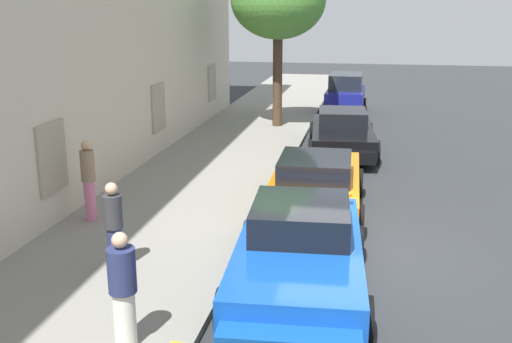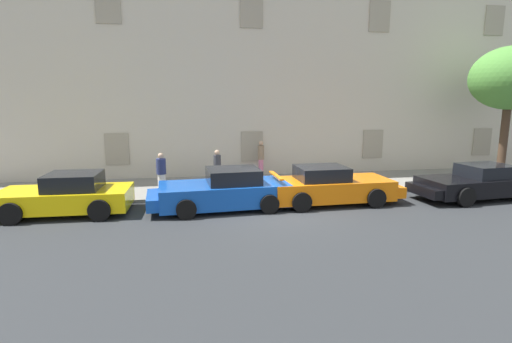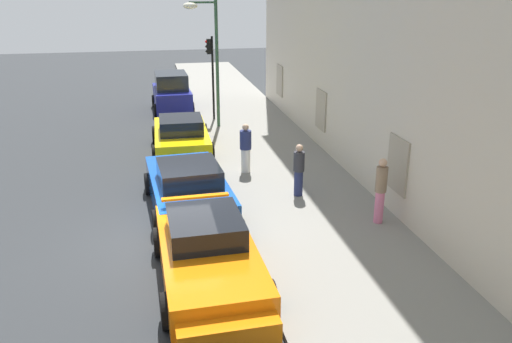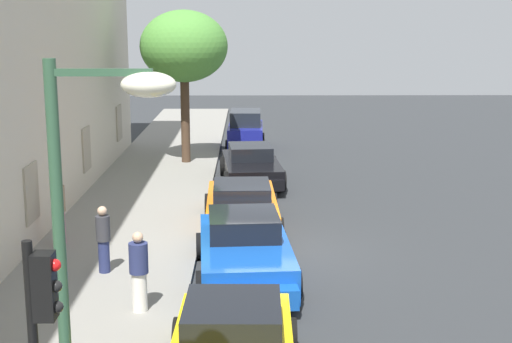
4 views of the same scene
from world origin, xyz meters
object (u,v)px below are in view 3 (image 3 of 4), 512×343
object	(u,v)px
pedestrian_admiring	(299,169)
pedestrian_bystander	(381,190)
traffic_light	(211,64)
pedestrian_strolling	(246,148)
sportscar_yellow_flank	(187,186)
hatchback_distant	(172,94)
sportscar_white_middle	(209,259)
street_lamp	(206,40)
sportscar_red_lead	(181,135)

from	to	relation	value
pedestrian_admiring	pedestrian_bystander	size ratio (longest dim) A/B	0.89
traffic_light	pedestrian_strolling	distance (m)	7.63
sportscar_yellow_flank	hatchback_distant	bearing A→B (deg)	179.04
traffic_light	pedestrian_bystander	xyz separation A→B (m)	(12.02, 2.95, -1.64)
sportscar_yellow_flank	pedestrian_admiring	size ratio (longest dim) A/B	3.22
sportscar_white_middle	hatchback_distant	xyz separation A→B (m)	(-16.62, 0.09, 0.24)
hatchback_distant	pedestrian_strolling	xyz separation A→B (m)	(10.08, 1.92, 0.12)
hatchback_distant	street_lamp	world-z (taller)	street_lamp
sportscar_yellow_flank	sportscar_white_middle	size ratio (longest dim) A/B	1.02
pedestrian_admiring	pedestrian_bystander	xyz separation A→B (m)	(2.25, 1.57, 0.12)
pedestrian_strolling	pedestrian_bystander	world-z (taller)	pedestrian_bystander
sportscar_yellow_flank	sportscar_white_middle	bearing A→B (deg)	1.54
sportscar_yellow_flank	traffic_light	world-z (taller)	traffic_light
sportscar_white_middle	pedestrian_admiring	size ratio (longest dim) A/B	3.16
pedestrian_strolling	pedestrian_admiring	bearing A→B (deg)	26.59
sportscar_red_lead	sportscar_white_middle	size ratio (longest dim) A/B	0.94
sportscar_red_lead	hatchback_distant	world-z (taller)	hatchback_distant
pedestrian_strolling	traffic_light	bearing A→B (deg)	-178.41
sportscar_white_middle	street_lamp	xyz separation A→B (m)	(-12.68, 1.49, 3.27)
sportscar_yellow_flank	pedestrian_strolling	bearing A→B (deg)	135.74
sportscar_red_lead	sportscar_white_middle	distance (m)	9.79
traffic_light	pedestrian_admiring	xyz separation A→B (m)	(9.77, 1.38, -1.76)
sportscar_red_lead	sportscar_yellow_flank	size ratio (longest dim) A/B	0.92
sportscar_red_lead	pedestrian_strolling	bearing A→B (deg)	30.85
pedestrian_strolling	pedestrian_bystander	size ratio (longest dim) A/B	0.93
sportscar_red_lead	pedestrian_bystander	world-z (taller)	pedestrian_bystander
pedestrian_strolling	pedestrian_bystander	bearing A→B (deg)	30.86
pedestrian_strolling	street_lamp	bearing A→B (deg)	-175.11
sportscar_red_lead	street_lamp	world-z (taller)	street_lamp
traffic_light	hatchback_distant	bearing A→B (deg)	-147.06
sportscar_white_middle	pedestrian_strolling	world-z (taller)	pedestrian_strolling
sportscar_white_middle	hatchback_distant	distance (m)	16.63
pedestrian_strolling	pedestrian_bystander	xyz separation A→B (m)	(4.59, 2.74, 0.09)
pedestrian_bystander	hatchback_distant	bearing A→B (deg)	-162.36
pedestrian_admiring	pedestrian_bystander	bearing A→B (deg)	34.93
pedestrian_strolling	hatchback_distant	bearing A→B (deg)	-169.20
sportscar_red_lead	pedestrian_admiring	xyz separation A→B (m)	(5.58, 3.11, 0.33)
sportscar_red_lead	sportscar_white_middle	xyz separation A→B (m)	(9.79, -0.07, 0.00)
pedestrian_admiring	traffic_light	bearing A→B (deg)	-171.98
street_lamp	pedestrian_strolling	world-z (taller)	street_lamp
hatchback_distant	street_lamp	distance (m)	5.17
traffic_light	street_lamp	bearing A→B (deg)	-13.86
sportscar_white_middle	street_lamp	bearing A→B (deg)	173.32
pedestrian_strolling	sportscar_white_middle	bearing A→B (deg)	-17.07
sportscar_white_middle	sportscar_red_lead	bearing A→B (deg)	179.59
sportscar_red_lead	pedestrian_admiring	distance (m)	6.40
traffic_light	pedestrian_bystander	bearing A→B (deg)	13.78
sportscar_yellow_flank	street_lamp	bearing A→B (deg)	169.10
street_lamp	hatchback_distant	bearing A→B (deg)	-160.48
hatchback_distant	sportscar_yellow_flank	bearing A→B (deg)	-0.96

